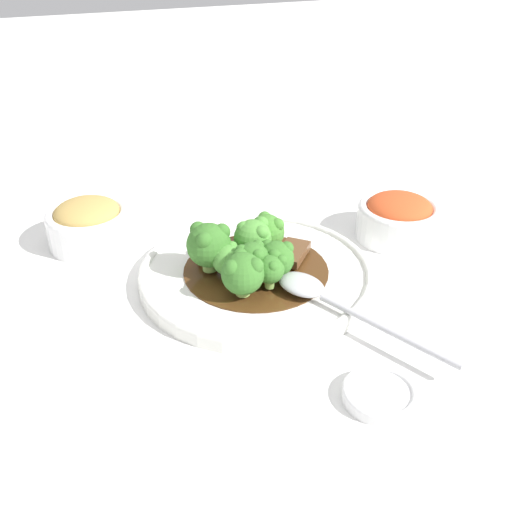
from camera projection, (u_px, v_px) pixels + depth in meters
ground_plane at (256, 280)px, 0.72m from camera, size 4.00×4.00×0.00m
main_plate at (256, 273)px, 0.71m from camera, size 0.28×0.28×0.02m
beef_strip_0 at (238, 246)px, 0.74m from camera, size 0.07×0.04×0.01m
beef_strip_1 at (292, 253)px, 0.73m from camera, size 0.06×0.06×0.01m
beef_strip_2 at (216, 252)px, 0.73m from camera, size 0.05×0.04×0.01m
broccoli_floret_0 at (276, 258)px, 0.68m from camera, size 0.04×0.04×0.04m
broccoli_floret_1 at (256, 237)px, 0.70m from camera, size 0.04×0.04×0.06m
broccoli_floret_2 at (267, 231)px, 0.73m from camera, size 0.04×0.04×0.05m
broccoli_floret_3 at (209, 244)px, 0.69m from camera, size 0.05×0.05×0.06m
broccoli_floret_4 at (228, 259)px, 0.68m from camera, size 0.04×0.04×0.04m
broccoli_floret_5 at (243, 272)px, 0.65m from camera, size 0.05×0.05×0.05m
broccoli_floret_6 at (273, 268)px, 0.66m from camera, size 0.03×0.03×0.04m
broccoli_floret_7 at (252, 259)px, 0.67m from camera, size 0.04×0.04×0.05m
serving_spoon at (317, 293)px, 0.65m from camera, size 0.12×0.21×0.01m
side_bowl_kimchi at (398, 217)px, 0.80m from camera, size 0.11×0.11×0.06m
side_bowl_appetizer at (88, 223)px, 0.78m from camera, size 0.11×0.11×0.06m
sauce_dish at (380, 394)px, 0.55m from camera, size 0.07×0.07×0.01m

